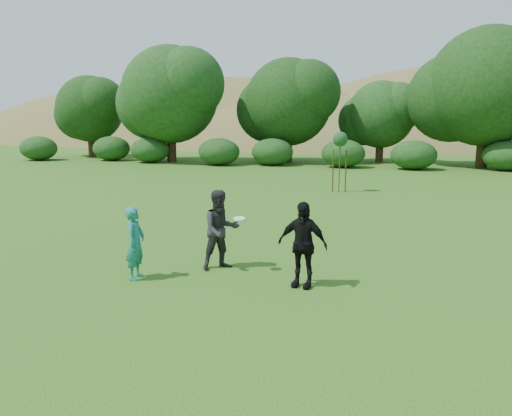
{
  "coord_description": "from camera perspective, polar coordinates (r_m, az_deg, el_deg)",
  "views": [
    {
      "loc": [
        3.26,
        -9.86,
        3.53
      ],
      "look_at": [
        0.0,
        3.0,
        1.1
      ],
      "focal_mm": 35.0,
      "sensor_mm": 36.0,
      "label": 1
    }
  ],
  "objects": [
    {
      "name": "sapling",
      "position": [
        23.93,
        9.6,
        7.57
      ],
      "size": [
        0.7,
        0.7,
        2.85
      ],
      "color": "#3C2E17",
      "rests_on": "ground"
    },
    {
      "name": "tree_row",
      "position": [
        38.57,
        14.5,
        12.05
      ],
      "size": [
        53.92,
        10.38,
        9.62
      ],
      "color": "#3A2616",
      "rests_on": "ground"
    },
    {
      "name": "ground",
      "position": [
        10.97,
        -3.9,
        -8.42
      ],
      "size": [
        120.0,
        120.0,
        0.0
      ],
      "primitive_type": "plane",
      "color": "#19470C",
      "rests_on": "ground"
    },
    {
      "name": "frisbee",
      "position": [
        11.29,
        -1.94,
        -1.23
      ],
      "size": [
        0.27,
        0.27,
        0.06
      ],
      "color": "white",
      "rests_on": "ground"
    },
    {
      "name": "player_black",
      "position": [
        10.45,
        5.32,
        -4.17
      ],
      "size": [
        1.13,
        0.63,
        1.82
      ],
      "primitive_type": "imported",
      "rotation": [
        0.0,
        0.0,
        -0.18
      ],
      "color": "black",
      "rests_on": "ground"
    },
    {
      "name": "player_teal",
      "position": [
        11.25,
        -13.62,
        -3.93
      ],
      "size": [
        0.43,
        0.62,
        1.61
      ],
      "primitive_type": "imported",
      "rotation": [
        0.0,
        0.0,
        1.65
      ],
      "color": "#1A7568",
      "rests_on": "ground"
    },
    {
      "name": "player_grey",
      "position": [
        11.66,
        -4.05,
        -2.5
      ],
      "size": [
        1.15,
        1.12,
        1.87
      ],
      "primitive_type": "imported",
      "rotation": [
        0.0,
        0.0,
        0.67
      ],
      "color": "#262528",
      "rests_on": "ground"
    },
    {
      "name": "hillside",
      "position": [
        79.92,
        11.22,
        -1.01
      ],
      "size": [
        150.0,
        72.0,
        52.0
      ],
      "color": "olive",
      "rests_on": "ground"
    }
  ]
}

